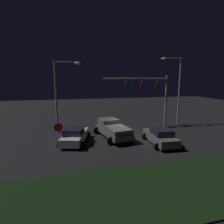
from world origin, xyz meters
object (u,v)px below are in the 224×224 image
stop_sign (59,131)px  car_sedan (160,136)px  traffic_signal_gantry (149,88)px  street_lamp_left (61,88)px  pickup_truck (112,128)px  street_lamp_right (176,83)px  car_sedan_far (75,136)px

stop_sign → car_sedan: bearing=-8.2°
traffic_signal_gantry → street_lamp_left: size_ratio=1.04×
pickup_truck → street_lamp_right: (9.37, 3.39, 4.51)m
traffic_signal_gantry → street_lamp_right: size_ratio=0.95×
street_lamp_left → car_sedan_far: bearing=-74.9°
street_lamp_left → stop_sign: size_ratio=3.60×
car_sedan → car_sedan_far: (-7.79, 2.21, 0.00)m
pickup_truck → street_lamp_left: 7.28m
pickup_truck → car_sedan: bearing=-137.8°
car_sedan_far → street_lamp_left: street_lamp_left is taller
car_sedan_far → street_lamp_left: (-1.13, 4.18, 4.36)m
street_lamp_left → stop_sign: 6.18m
car_sedan → street_lamp_right: size_ratio=0.51×
pickup_truck → street_lamp_left: street_lamp_left is taller
pickup_truck → car_sedan: pickup_truck is taller
car_sedan → car_sedan_far: bearing=77.7°
traffic_signal_gantry → street_lamp_left: (-10.49, 0.20, 0.20)m
car_sedan_far → street_lamp_left: bearing=32.4°
car_sedan_far → street_lamp_right: street_lamp_right is taller
car_sedan → traffic_signal_gantry: size_ratio=0.54×
car_sedan_far → stop_sign: 1.86m
pickup_truck → car_sedan_far: 3.98m
car_sedan_far → stop_sign: bearing=139.0°
traffic_signal_gantry → street_lamp_right: (3.89, 0.25, 0.61)m
car_sedan_far → traffic_signal_gantry: (9.35, 3.98, 4.16)m
car_sedan_far → street_lamp_left: size_ratio=0.59×
pickup_truck → street_lamp_right: street_lamp_right is taller
street_lamp_left → street_lamp_right: street_lamp_right is taller
car_sedan_far → street_lamp_right: 14.70m
stop_sign → street_lamp_right: bearing=19.2°
pickup_truck → stop_sign: (-5.30, -1.72, 0.56)m
car_sedan_far → street_lamp_right: size_ratio=0.54×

